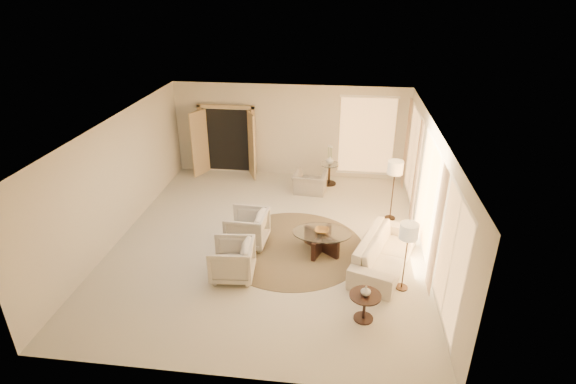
# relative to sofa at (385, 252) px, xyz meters

# --- Properties ---
(room) EXTENTS (7.04, 8.04, 2.83)m
(room) POSITION_rel_sofa_xyz_m (-2.60, 0.69, 1.06)
(room) COLOR beige
(room) RESTS_ON ground
(windows_right) EXTENTS (0.10, 6.40, 2.40)m
(windows_right) POSITION_rel_sofa_xyz_m (0.85, 0.79, 1.01)
(windows_right) COLOR #F4B261
(windows_right) RESTS_ON room
(window_back_corner) EXTENTS (1.70, 0.10, 2.40)m
(window_back_corner) POSITION_rel_sofa_xyz_m (-0.30, 4.64, 1.01)
(window_back_corner) COLOR #F4B261
(window_back_corner) RESTS_ON room
(curtains_right) EXTENTS (0.06, 5.20, 2.60)m
(curtains_right) POSITION_rel_sofa_xyz_m (0.80, 1.69, 0.96)
(curtains_right) COLOR tan
(curtains_right) RESTS_ON room
(french_doors) EXTENTS (1.95, 0.66, 2.16)m
(french_doors) POSITION_rel_sofa_xyz_m (-4.50, 4.51, 0.73)
(french_doors) COLOR tan
(french_doors) RESTS_ON room
(area_rug) EXTENTS (4.19, 4.19, 0.01)m
(area_rug) POSITION_rel_sofa_xyz_m (-2.03, 0.47, -0.33)
(area_rug) COLOR #3A2F1F
(area_rug) RESTS_ON room
(sofa) EXTENTS (1.63, 2.50, 0.68)m
(sofa) POSITION_rel_sofa_xyz_m (0.00, 0.00, 0.00)
(sofa) COLOR beige
(sofa) RESTS_ON room
(armchair_left) EXTENTS (0.87, 0.92, 0.90)m
(armchair_left) POSITION_rel_sofa_xyz_m (-3.07, 0.51, 0.11)
(armchair_left) COLOR beige
(armchair_left) RESTS_ON room
(armchair_right) EXTENTS (0.86, 0.91, 0.87)m
(armchair_right) POSITION_rel_sofa_xyz_m (-3.11, -0.77, 0.10)
(armchair_right) COLOR beige
(armchair_right) RESTS_ON room
(accent_chair) EXTENTS (0.97, 0.68, 0.80)m
(accent_chair) POSITION_rel_sofa_xyz_m (-1.86, 3.45, 0.06)
(accent_chair) COLOR gray
(accent_chair) RESTS_ON room
(coffee_table) EXTENTS (1.62, 1.62, 0.48)m
(coffee_table) POSITION_rel_sofa_xyz_m (-1.36, 0.41, -0.04)
(coffee_table) COLOR black
(coffee_table) RESTS_ON room
(end_table) EXTENTS (0.57, 0.57, 0.54)m
(end_table) POSITION_rel_sofa_xyz_m (-0.47, -1.74, 0.03)
(end_table) COLOR black
(end_table) RESTS_ON room
(side_table) EXTENTS (0.55, 0.55, 0.65)m
(side_table) POSITION_rel_sofa_xyz_m (-1.34, 4.09, 0.05)
(side_table) COLOR black
(side_table) RESTS_ON room
(floor_lamp_near) EXTENTS (0.38, 0.38, 1.57)m
(floor_lamp_near) POSITION_rel_sofa_xyz_m (0.30, 2.14, 1.00)
(floor_lamp_near) COLOR black
(floor_lamp_near) RESTS_ON room
(floor_lamp_far) EXTENTS (0.35, 0.35, 1.45)m
(floor_lamp_far) POSITION_rel_sofa_xyz_m (0.30, -0.74, 0.90)
(floor_lamp_far) COLOR black
(floor_lamp_far) RESTS_ON room
(bowl) EXTENTS (0.34, 0.34, 0.08)m
(bowl) POSITION_rel_sofa_xyz_m (-1.36, 0.41, 0.18)
(bowl) COLOR brown
(bowl) RESTS_ON coffee_table
(end_vase) EXTENTS (0.24, 0.24, 0.19)m
(end_vase) POSITION_rel_sofa_xyz_m (-0.47, -1.74, 0.29)
(end_vase) COLOR silver
(end_vase) RESTS_ON end_table
(side_vase) EXTENTS (0.29, 0.29, 0.24)m
(side_vase) POSITION_rel_sofa_xyz_m (-1.34, 4.09, 0.42)
(side_vase) COLOR silver
(side_vase) RESTS_ON side_table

